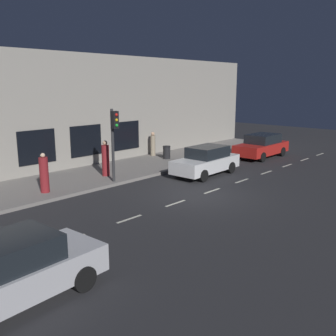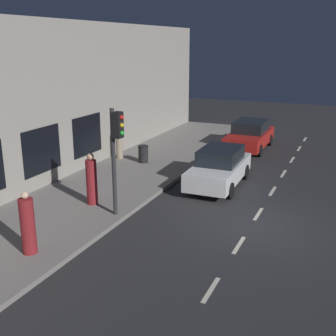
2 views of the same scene
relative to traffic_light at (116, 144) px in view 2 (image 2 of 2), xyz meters
name	(u,v)px [view 2 (image 2 of 2)]	position (x,y,z in m)	size (l,w,h in m)	color
ground_plane	(252,225)	(-4.26, -1.33, -2.62)	(60.00, 60.00, 0.00)	#28282B
sidewalk	(91,196)	(1.99, -1.33, -2.55)	(4.50, 32.00, 0.15)	gray
building_facade	(32,108)	(4.54, -1.33, 0.71)	(0.65, 32.00, 6.67)	gray
lane_centre_line	(258,214)	(-4.26, -2.33, -2.62)	(0.12, 27.20, 0.01)	beige
traffic_light	(116,144)	(0.00, 0.00, 0.00)	(0.49, 0.32, 3.61)	#2D2D30
parked_car_0	(219,167)	(-2.06, -4.75, -1.83)	(1.91, 4.30, 1.58)	silver
parked_car_2	(250,135)	(-1.70, -11.50, -1.83)	(1.96, 4.45, 1.58)	red
pedestrian_0	(119,144)	(3.64, -6.33, -1.72)	(0.43, 0.43, 1.62)	gray
pedestrian_1	(28,225)	(0.86, 3.36, -1.65)	(0.41, 0.41, 1.79)	maroon
pedestrian_2	(92,181)	(1.37, -0.50, -1.60)	(0.41, 0.41, 1.89)	maroon
trash_bin	(143,154)	(2.22, -6.17, -2.05)	(0.50, 0.50, 0.83)	black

